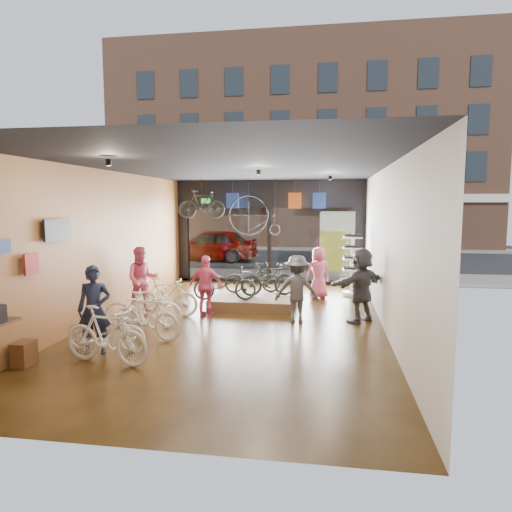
% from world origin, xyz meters
% --- Properties ---
extents(ground_plane, '(7.00, 12.00, 0.04)m').
position_xyz_m(ground_plane, '(0.00, 0.00, -0.02)').
color(ground_plane, black).
rests_on(ground_plane, ground).
extents(ceiling, '(7.00, 12.00, 0.04)m').
position_xyz_m(ceiling, '(0.00, 0.00, 3.82)').
color(ceiling, black).
rests_on(ceiling, ground).
extents(wall_left, '(0.04, 12.00, 3.80)m').
position_xyz_m(wall_left, '(-3.52, 0.00, 1.90)').
color(wall_left, '#A57034').
rests_on(wall_left, ground).
extents(wall_right, '(0.04, 12.00, 3.80)m').
position_xyz_m(wall_right, '(3.52, 0.00, 1.90)').
color(wall_right, beige).
rests_on(wall_right, ground).
extents(wall_back, '(7.00, 0.04, 3.80)m').
position_xyz_m(wall_back, '(0.00, -6.02, 1.90)').
color(wall_back, beige).
rests_on(wall_back, ground).
extents(storefront, '(7.00, 0.26, 3.80)m').
position_xyz_m(storefront, '(0.00, 6.00, 1.90)').
color(storefront, black).
rests_on(storefront, ground).
extents(exit_sign, '(0.35, 0.06, 0.18)m').
position_xyz_m(exit_sign, '(-2.40, 5.88, 3.05)').
color(exit_sign, '#198C26').
rests_on(exit_sign, storefront).
extents(street_road, '(30.00, 18.00, 0.02)m').
position_xyz_m(street_road, '(0.00, 15.00, -0.01)').
color(street_road, black).
rests_on(street_road, ground).
extents(sidewalk_near, '(30.00, 2.40, 0.12)m').
position_xyz_m(sidewalk_near, '(0.00, 7.20, 0.06)').
color(sidewalk_near, slate).
rests_on(sidewalk_near, ground).
extents(sidewalk_far, '(30.00, 2.00, 0.12)m').
position_xyz_m(sidewalk_far, '(0.00, 19.00, 0.06)').
color(sidewalk_far, slate).
rests_on(sidewalk_far, ground).
extents(opposite_building, '(26.00, 5.00, 14.00)m').
position_xyz_m(opposite_building, '(0.00, 21.50, 7.00)').
color(opposite_building, brown).
rests_on(opposite_building, ground).
extents(street_car, '(4.87, 1.96, 1.66)m').
position_xyz_m(street_car, '(-3.86, 12.00, 0.83)').
color(street_car, gray).
rests_on(street_car, street_road).
extents(box_truck, '(2.15, 6.46, 2.55)m').
position_xyz_m(box_truck, '(2.88, 11.00, 1.27)').
color(box_truck, silver).
rests_on(box_truck, street_road).
extents(floor_bike_1, '(1.85, 0.85, 1.08)m').
position_xyz_m(floor_bike_1, '(-1.82, -3.29, 0.54)').
color(floor_bike_1, silver).
rests_on(floor_bike_1, ground_plane).
extents(floor_bike_2, '(1.73, 0.68, 0.90)m').
position_xyz_m(floor_bike_2, '(-2.17, -2.63, 0.45)').
color(floor_bike_2, silver).
rests_on(floor_bike_2, ground_plane).
extents(floor_bike_3, '(1.78, 0.94, 1.03)m').
position_xyz_m(floor_bike_3, '(-1.69, -1.70, 0.51)').
color(floor_bike_3, silver).
rests_on(floor_bike_3, ground_plane).
extents(floor_bike_4, '(1.91, 0.88, 0.96)m').
position_xyz_m(floor_bike_4, '(-2.15, -0.81, 0.48)').
color(floor_bike_4, silver).
rests_on(floor_bike_4, ground_plane).
extents(floor_bike_5, '(1.73, 0.56, 1.03)m').
position_xyz_m(floor_bike_5, '(-2.01, 0.32, 0.51)').
color(floor_bike_5, silver).
rests_on(floor_bike_5, ground_plane).
extents(display_platform, '(2.40, 1.80, 0.30)m').
position_xyz_m(display_platform, '(0.12, 1.80, 0.15)').
color(display_platform, '#4D311E').
rests_on(display_platform, ground_plane).
extents(display_bike_left, '(1.79, 0.86, 0.90)m').
position_xyz_m(display_bike_left, '(-0.62, 1.17, 0.75)').
color(display_bike_left, black).
rests_on(display_bike_left, display_platform).
extents(display_bike_mid, '(1.66, 0.91, 0.96)m').
position_xyz_m(display_bike_mid, '(0.49, 1.94, 0.78)').
color(display_bike_mid, black).
rests_on(display_bike_mid, display_platform).
extents(display_bike_right, '(1.75, 0.97, 0.87)m').
position_xyz_m(display_bike_right, '(-0.03, 2.36, 0.74)').
color(display_bike_right, black).
rests_on(display_bike_right, display_platform).
extents(customer_0, '(0.73, 0.59, 1.75)m').
position_xyz_m(customer_0, '(-2.33, -2.75, 0.87)').
color(customer_0, '#161C33').
rests_on(customer_0, ground_plane).
extents(customer_1, '(1.06, 0.96, 1.79)m').
position_xyz_m(customer_1, '(-2.80, 0.69, 0.89)').
color(customer_1, '#CC4C72').
rests_on(customer_1, ground_plane).
extents(customer_2, '(0.98, 0.50, 1.61)m').
position_xyz_m(customer_2, '(-0.95, 0.46, 0.80)').
color(customer_2, '#CC4C72').
rests_on(customer_2, ground_plane).
extents(customer_3, '(1.09, 0.63, 1.68)m').
position_xyz_m(customer_3, '(1.43, 0.20, 0.84)').
color(customer_3, '#3F3F44').
rests_on(customer_3, ground_plane).
extents(customer_4, '(0.92, 0.77, 1.61)m').
position_xyz_m(customer_4, '(1.89, 3.24, 0.80)').
color(customer_4, '#CC4C72').
rests_on(customer_4, ground_plane).
extents(customer_5, '(1.61, 1.62, 1.86)m').
position_xyz_m(customer_5, '(3.00, 0.52, 0.93)').
color(customer_5, '#3F3F44').
rests_on(customer_5, ground_plane).
extents(sunglasses_rack, '(0.69, 0.61, 2.01)m').
position_xyz_m(sunglasses_rack, '(2.95, 3.94, 1.00)').
color(sunglasses_rack, white).
rests_on(sunglasses_rack, ground_plane).
extents(wall_merch, '(0.40, 2.40, 2.60)m').
position_xyz_m(wall_merch, '(-3.38, -3.50, 1.30)').
color(wall_merch, navy).
rests_on(wall_merch, wall_left).
extents(penny_farthing, '(1.74, 0.06, 1.39)m').
position_xyz_m(penny_farthing, '(-0.26, 4.64, 2.50)').
color(penny_farthing, black).
rests_on(penny_farthing, ceiling).
extents(hung_bike, '(1.64, 0.82, 0.95)m').
position_xyz_m(hung_bike, '(-2.10, 4.20, 2.93)').
color(hung_bike, black).
rests_on(hung_bike, ceiling).
extents(jersey_left, '(0.45, 0.03, 0.55)m').
position_xyz_m(jersey_left, '(-1.24, 5.20, 3.05)').
color(jersey_left, '#1E3F99').
rests_on(jersey_left, ceiling).
extents(jersey_mid, '(0.45, 0.03, 0.55)m').
position_xyz_m(jersey_mid, '(1.00, 5.20, 3.05)').
color(jersey_mid, '#CC5919').
rests_on(jersey_mid, ceiling).
extents(jersey_right, '(0.45, 0.03, 0.55)m').
position_xyz_m(jersey_right, '(1.84, 5.20, 3.05)').
color(jersey_right, '#1E3F99').
rests_on(jersey_right, ceiling).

